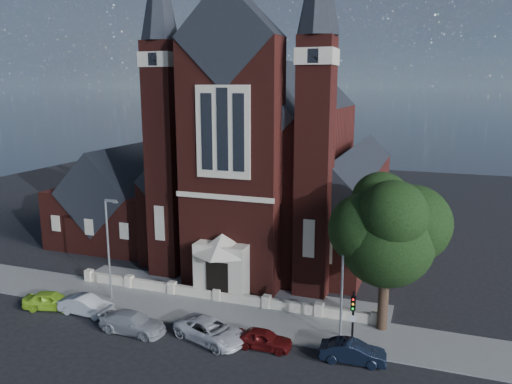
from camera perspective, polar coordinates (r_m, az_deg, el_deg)
ground at (r=47.14m, az=-0.15°, el=-8.35°), size 120.00×120.00×0.00m
pavement_strip at (r=38.19m, az=-5.63°, el=-13.48°), size 60.00×5.00×0.12m
forecourt_paving at (r=41.51m, az=-3.25°, el=-11.28°), size 26.00×3.00×0.14m
forecourt_wall at (r=39.84m, az=-4.39°, el=-12.34°), size 24.00×0.40×0.90m
church at (r=52.39m, az=2.78°, el=2.97°), size 20.01×34.90×29.20m
parish_hall at (r=55.67m, az=-14.77°, el=-1.26°), size 12.00×12.20×10.24m
street_tree at (r=33.73m, az=14.87°, el=-4.66°), size 6.40×6.60×10.70m
street_lamp_left at (r=39.96m, az=-16.46°, el=-5.68°), size 1.16×0.22×8.09m
street_lamp_right at (r=33.14m, az=10.01°, el=-9.04°), size 1.16×0.22×8.09m
traffic_signal at (r=32.38m, az=11.02°, el=-13.49°), size 0.28×0.42×4.00m
car_lime_van at (r=41.19m, az=-22.39°, el=-11.38°), size 4.30×2.65×1.37m
car_silver_a at (r=39.42m, az=-18.82°, el=-12.16°), size 4.19×1.51×1.37m
car_silver_b at (r=35.94m, az=-13.92°, el=-14.29°), size 4.80×2.08×1.38m
car_white_suv at (r=34.02m, az=-5.22°, el=-15.51°), size 5.60×3.84×1.42m
car_dark_red at (r=33.11m, az=0.84°, el=-16.43°), size 3.75×1.58×1.27m
car_navy at (r=32.19m, az=11.01°, el=-17.51°), size 4.09×1.73×1.31m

